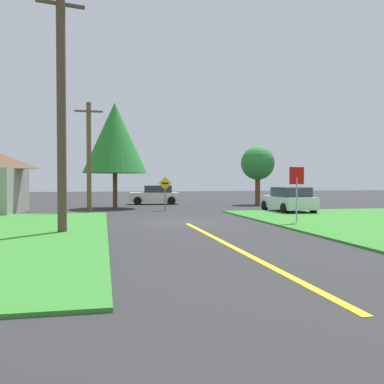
{
  "coord_description": "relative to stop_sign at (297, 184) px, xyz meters",
  "views": [
    {
      "loc": [
        -3.85,
        -20.6,
        2.04
      ],
      "look_at": [
        1.25,
        3.91,
        1.37
      ],
      "focal_mm": 39.73,
      "sensor_mm": 36.0,
      "label": 1
    }
  ],
  "objects": [
    {
      "name": "oak_tree_left",
      "position": [
        4.04,
        15.91,
        1.6
      ],
      "size": [
        2.87,
        2.87,
        4.97
      ],
      "color": "brown",
      "rests_on": "ground"
    },
    {
      "name": "utility_pole_mid",
      "position": [
        -9.76,
        9.93,
        1.76
      ],
      "size": [
        1.8,
        0.3,
        7.09
      ],
      "color": "brown",
      "rests_on": "ground"
    },
    {
      "name": "lane_stripe_center",
      "position": [
        -4.97,
        -5.79,
        -1.89
      ],
      "size": [
        0.2,
        14.0,
        0.01
      ],
      "primitive_type": "cube",
      "color": "yellow",
      "rests_on": "ground"
    },
    {
      "name": "ground_plane",
      "position": [
        -4.97,
        2.21,
        -1.9
      ],
      "size": [
        120.0,
        120.0,
        0.0
      ],
      "primitive_type": "plane",
      "color": "#2E2E2E"
    },
    {
      "name": "car_approaching_junction",
      "position": [
        -4.48,
        18.13,
        -1.1
      ],
      "size": [
        4.32,
        2.18,
        1.62
      ],
      "rotation": [
        0.0,
        0.0,
        3.07
      ],
      "color": "white",
      "rests_on": "ground"
    },
    {
      "name": "stop_sign",
      "position": [
        0.0,
        0.0,
        0.0
      ],
      "size": [
        0.8,
        0.19,
        2.67
      ],
      "rotation": [
        0.0,
        0.0,
        3.34
      ],
      "color": "#9EA0A8",
      "rests_on": "ground"
    },
    {
      "name": "car_on_crossroad",
      "position": [
        2.82,
        7.03,
        -1.09
      ],
      "size": [
        2.18,
        4.57,
        1.62
      ],
      "rotation": [
        0.0,
        0.0,
        1.58
      ],
      "color": "silver",
      "rests_on": "ground"
    },
    {
      "name": "direction_sign",
      "position": [
        -4.76,
        10.12,
        -0.47
      ],
      "size": [
        0.91,
        0.08,
        2.31
      ],
      "color": "slate",
      "rests_on": "ground"
    },
    {
      "name": "utility_pole_near",
      "position": [
        -10.39,
        -1.47,
        2.93
      ],
      "size": [
        1.78,
        0.51,
        9.49
      ],
      "color": "brown",
      "rests_on": "ground"
    },
    {
      "name": "pine_tree_center",
      "position": [
        -8.01,
        13.34,
        3.27
      ],
      "size": [
        4.71,
        4.71,
        7.77
      ],
      "color": "brown",
      "rests_on": "ground"
    }
  ]
}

